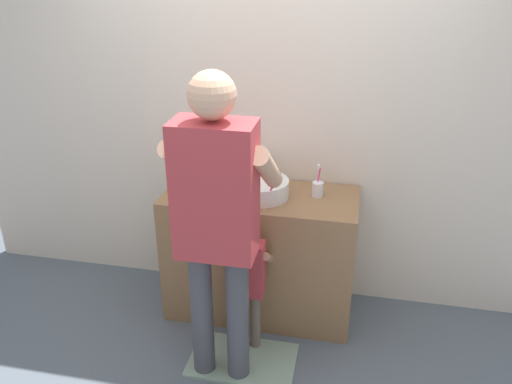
{
  "coord_description": "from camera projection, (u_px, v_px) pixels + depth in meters",
  "views": [
    {
      "loc": [
        0.57,
        -2.64,
        2.28
      ],
      "look_at": [
        0.0,
        0.15,
        0.96
      ],
      "focal_mm": 36.7,
      "sensor_mm": 36.0,
      "label": 1
    }
  ],
  "objects": [
    {
      "name": "soap_bottle",
      "position": [
        211.0,
        180.0,
        3.35
      ],
      "size": [
        0.06,
        0.06,
        0.17
      ],
      "color": "#66B2D1",
      "rests_on": "vanity_cabinet"
    },
    {
      "name": "vanity_cabinet",
      "position": [
        261.0,
        254.0,
        3.49
      ],
      "size": [
        1.23,
        0.54,
        0.87
      ],
      "primitive_type": "cube",
      "color": "olive",
      "rests_on": "ground"
    },
    {
      "name": "adult_parent",
      "position": [
        217.0,
        209.0,
        2.67
      ],
      "size": [
        0.55,
        0.58,
        1.79
      ],
      "color": "#47474C",
      "rests_on": "ground"
    },
    {
      "name": "toothbrush_cup",
      "position": [
        318.0,
        189.0,
        3.27
      ],
      "size": [
        0.07,
        0.07,
        0.21
      ],
      "color": "silver",
      "rests_on": "vanity_cabinet"
    },
    {
      "name": "back_wall",
      "position": [
        271.0,
        107.0,
        3.39
      ],
      "size": [
        4.4,
        0.08,
        2.7
      ],
      "color": "beige",
      "rests_on": "ground"
    },
    {
      "name": "ground_plane",
      "position": [
        251.0,
        334.0,
        3.41
      ],
      "size": [
        14.0,
        14.0,
        0.0
      ],
      "primitive_type": "plane",
      "color": "slate"
    },
    {
      "name": "sink_basin",
      "position": [
        260.0,
        188.0,
        3.26
      ],
      "size": [
        0.36,
        0.36,
        0.11
      ],
      "color": "silver",
      "rests_on": "vanity_cabinet"
    },
    {
      "name": "child_toddler",
      "position": [
        247.0,
        275.0,
        3.1
      ],
      "size": [
        0.27,
        0.27,
        0.88
      ],
      "color": "#6B5B4C",
      "rests_on": "ground"
    },
    {
      "name": "faucet",
      "position": [
        267.0,
        171.0,
        3.45
      ],
      "size": [
        0.18,
        0.14,
        0.18
      ],
      "color": "#B7BABF",
      "rests_on": "vanity_cabinet"
    },
    {
      "name": "bath_mat",
      "position": [
        243.0,
        360.0,
        3.18
      ],
      "size": [
        0.64,
        0.4,
        0.02
      ],
      "primitive_type": "cube",
      "color": "gray",
      "rests_on": "ground"
    }
  ]
}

